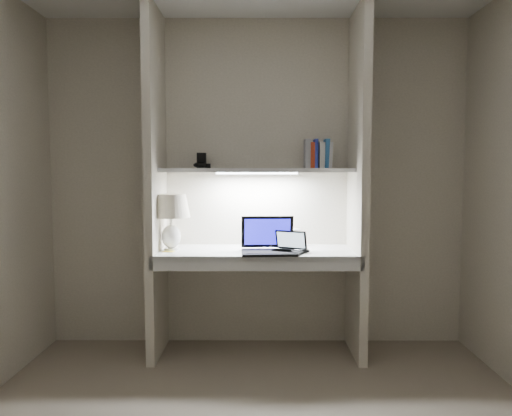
{
  "coord_description": "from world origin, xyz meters",
  "views": [
    {
      "loc": [
        0.01,
        -2.37,
        1.35
      ],
      "look_at": [
        -0.0,
        1.05,
        1.09
      ],
      "focal_mm": 35.0,
      "sensor_mm": 36.0,
      "label": 1
    }
  ],
  "objects_px": {
    "table_lamp": "(171,212)",
    "speaker": "(293,238)",
    "book_row": "(318,155)",
    "laptop_main": "(268,244)",
    "laptop_netbook": "(288,248)"
  },
  "relations": [
    {
      "from": "table_lamp",
      "to": "book_row",
      "type": "distance_m",
      "value": 1.18
    },
    {
      "from": "speaker",
      "to": "laptop_main",
      "type": "bearing_deg",
      "value": -139.25
    },
    {
      "from": "laptop_main",
      "to": "speaker",
      "type": "distance_m",
      "value": 0.34
    },
    {
      "from": "laptop_netbook",
      "to": "book_row",
      "type": "xyz_separation_m",
      "value": [
        0.24,
        0.32,
        0.66
      ]
    },
    {
      "from": "laptop_main",
      "to": "book_row",
      "type": "distance_m",
      "value": 0.81
    },
    {
      "from": "table_lamp",
      "to": "speaker",
      "type": "bearing_deg",
      "value": 11.88
    },
    {
      "from": "table_lamp",
      "to": "book_row",
      "type": "height_order",
      "value": "book_row"
    },
    {
      "from": "laptop_main",
      "to": "speaker",
      "type": "bearing_deg",
      "value": 51.82
    },
    {
      "from": "laptop_main",
      "to": "laptop_netbook",
      "type": "xyz_separation_m",
      "value": [
        0.14,
        -0.02,
        -0.02
      ]
    },
    {
      "from": "table_lamp",
      "to": "speaker",
      "type": "relative_size",
      "value": 3.05
    },
    {
      "from": "laptop_netbook",
      "to": "table_lamp",
      "type": "bearing_deg",
      "value": -162.94
    },
    {
      "from": "table_lamp",
      "to": "speaker",
      "type": "height_order",
      "value": "table_lamp"
    },
    {
      "from": "table_lamp",
      "to": "laptop_netbook",
      "type": "distance_m",
      "value": 0.88
    },
    {
      "from": "laptop_netbook",
      "to": "book_row",
      "type": "height_order",
      "value": "book_row"
    },
    {
      "from": "laptop_main",
      "to": "book_row",
      "type": "xyz_separation_m",
      "value": [
        0.38,
        0.31,
        0.64
      ]
    }
  ]
}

